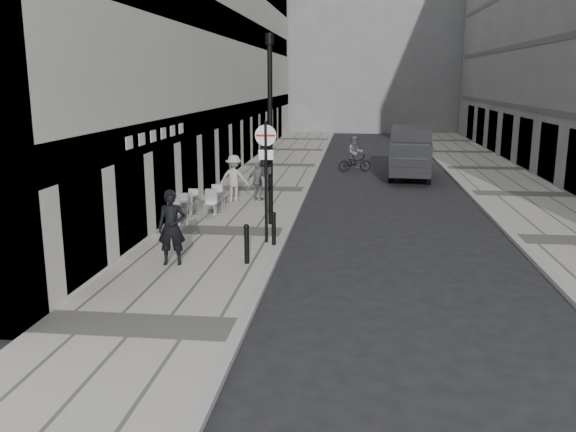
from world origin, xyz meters
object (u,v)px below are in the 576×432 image
object	(u,v)px
lamppost	(270,121)
panel_van	(411,150)
sign_post	(266,166)
cyclist	(355,158)
walking_man	(172,228)

from	to	relation	value
lamppost	panel_van	world-z (taller)	lamppost
sign_post	cyclist	xyz separation A→B (m)	(2.49, 15.23, -1.64)
lamppost	walking_man	bearing A→B (deg)	-111.70
walking_man	cyclist	world-z (taller)	walking_man
walking_man	sign_post	world-z (taller)	sign_post
walking_man	sign_post	size ratio (longest dim) A/B	0.55
walking_man	panel_van	world-z (taller)	panel_van
cyclist	walking_man	bearing A→B (deg)	-117.06
cyclist	panel_van	bearing A→B (deg)	-46.92
sign_post	cyclist	world-z (taller)	sign_post
sign_post	lamppost	distance (m)	2.56
lamppost	panel_van	size ratio (longest dim) A/B	1.13
sign_post	panel_van	bearing A→B (deg)	67.94
sign_post	walking_man	bearing A→B (deg)	-131.25
sign_post	cyclist	size ratio (longest dim) A/B	1.88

